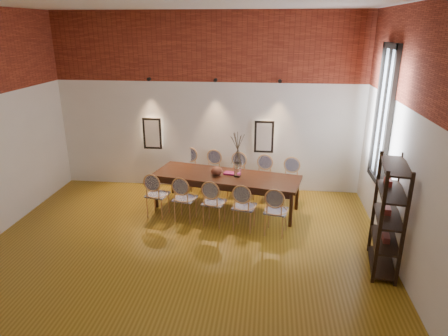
# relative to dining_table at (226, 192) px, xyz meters

# --- Properties ---
(floor) EXTENTS (7.00, 7.00, 0.02)m
(floor) POSITION_rel_dining_table_xyz_m (-0.56, -2.32, -0.39)
(floor) COLOR olive
(floor) RESTS_ON ground
(wall_back) EXTENTS (7.00, 0.10, 4.00)m
(wall_back) POSITION_rel_dining_table_xyz_m (-0.56, 1.23, 1.62)
(wall_back) COLOR silver
(wall_back) RESTS_ON ground
(wall_front) EXTENTS (7.00, 0.10, 4.00)m
(wall_front) POSITION_rel_dining_table_xyz_m (-0.56, -5.87, 1.62)
(wall_front) COLOR silver
(wall_front) RESTS_ON ground
(wall_right) EXTENTS (0.10, 7.00, 4.00)m
(wall_right) POSITION_rel_dining_table_xyz_m (2.99, -2.32, 1.62)
(wall_right) COLOR silver
(wall_right) RESTS_ON ground
(brick_band_back) EXTENTS (7.00, 0.02, 1.50)m
(brick_band_back) POSITION_rel_dining_table_xyz_m (-0.56, 1.16, 2.88)
(brick_band_back) COLOR maroon
(brick_band_back) RESTS_ON ground
(brick_band_right) EXTENTS (0.02, 7.00, 1.50)m
(brick_band_right) POSITION_rel_dining_table_xyz_m (2.92, -2.32, 2.88)
(brick_band_right) COLOR maroon
(brick_band_right) RESTS_ON ground
(niche_left) EXTENTS (0.36, 0.06, 0.66)m
(niche_left) POSITION_rel_dining_table_xyz_m (-1.86, 1.13, 0.93)
(niche_left) COLOR #FFEAC6
(niche_left) RESTS_ON wall_back
(niche_right) EXTENTS (0.36, 0.06, 0.66)m
(niche_right) POSITION_rel_dining_table_xyz_m (0.74, 1.13, 0.93)
(niche_right) COLOR #FFEAC6
(niche_right) RESTS_ON wall_back
(spot_fixture_left) EXTENTS (0.08, 0.10, 0.08)m
(spot_fixture_left) POSITION_rel_dining_table_xyz_m (-1.86, 1.10, 2.17)
(spot_fixture_left) COLOR black
(spot_fixture_left) RESTS_ON wall_back
(spot_fixture_mid) EXTENTS (0.08, 0.10, 0.08)m
(spot_fixture_mid) POSITION_rel_dining_table_xyz_m (-0.36, 1.10, 2.17)
(spot_fixture_mid) COLOR black
(spot_fixture_mid) RESTS_ON wall_back
(spot_fixture_right) EXTENTS (0.08, 0.10, 0.08)m
(spot_fixture_right) POSITION_rel_dining_table_xyz_m (1.04, 1.10, 2.17)
(spot_fixture_right) COLOR black
(spot_fixture_right) RESTS_ON wall_back
(window_glass) EXTENTS (0.02, 0.78, 2.38)m
(window_glass) POSITION_rel_dining_table_xyz_m (2.90, -0.32, 1.77)
(window_glass) COLOR silver
(window_glass) RESTS_ON wall_right
(window_frame) EXTENTS (0.08, 0.90, 2.50)m
(window_frame) POSITION_rel_dining_table_xyz_m (2.88, -0.32, 1.77)
(window_frame) COLOR black
(window_frame) RESTS_ON wall_right
(window_mullion) EXTENTS (0.06, 0.06, 2.40)m
(window_mullion) POSITION_rel_dining_table_xyz_m (2.88, -0.32, 1.77)
(window_mullion) COLOR black
(window_mullion) RESTS_ON wall_right
(dining_table) EXTENTS (3.15, 1.56, 0.75)m
(dining_table) POSITION_rel_dining_table_xyz_m (0.00, 0.00, 0.00)
(dining_table) COLOR #34180C
(dining_table) RESTS_ON floor
(chair_near_a) EXTENTS (0.52, 0.52, 0.94)m
(chair_near_a) POSITION_rel_dining_table_xyz_m (-1.34, -0.51, 0.09)
(chair_near_a) COLOR tan
(chair_near_a) RESTS_ON floor
(chair_near_b) EXTENTS (0.52, 0.52, 0.94)m
(chair_near_b) POSITION_rel_dining_table_xyz_m (-0.74, -0.63, 0.09)
(chair_near_b) COLOR tan
(chair_near_b) RESTS_ON floor
(chair_near_c) EXTENTS (0.52, 0.52, 0.94)m
(chair_near_c) POSITION_rel_dining_table_xyz_m (-0.15, -0.75, 0.09)
(chair_near_c) COLOR tan
(chair_near_c) RESTS_ON floor
(chair_near_d) EXTENTS (0.52, 0.52, 0.94)m
(chair_near_d) POSITION_rel_dining_table_xyz_m (0.44, -0.87, 0.09)
(chair_near_d) COLOR tan
(chair_near_d) RESTS_ON floor
(chair_near_e) EXTENTS (0.52, 0.52, 0.94)m
(chair_near_e) POSITION_rel_dining_table_xyz_m (1.03, -0.99, 0.09)
(chair_near_e) COLOR tan
(chair_near_e) RESTS_ON floor
(chair_far_a) EXTENTS (0.52, 0.52, 0.94)m
(chair_far_a) POSITION_rel_dining_table_xyz_m (-1.03, 0.99, 0.09)
(chair_far_a) COLOR tan
(chair_far_a) RESTS_ON floor
(chair_far_b) EXTENTS (0.52, 0.52, 0.94)m
(chair_far_b) POSITION_rel_dining_table_xyz_m (-0.44, 0.87, 0.09)
(chair_far_b) COLOR tan
(chair_far_b) RESTS_ON floor
(chair_far_c) EXTENTS (0.52, 0.52, 0.94)m
(chair_far_c) POSITION_rel_dining_table_xyz_m (0.15, 0.75, 0.09)
(chair_far_c) COLOR tan
(chair_far_c) RESTS_ON floor
(chair_far_d) EXTENTS (0.52, 0.52, 0.94)m
(chair_far_d) POSITION_rel_dining_table_xyz_m (0.74, 0.63, 0.09)
(chair_far_d) COLOR tan
(chair_far_d) RESTS_ON floor
(chair_far_e) EXTENTS (0.52, 0.52, 0.94)m
(chair_far_e) POSITION_rel_dining_table_xyz_m (1.34, 0.51, 0.09)
(chair_far_e) COLOR tan
(chair_far_e) RESTS_ON floor
(vase) EXTENTS (0.14, 0.14, 0.30)m
(vase) POSITION_rel_dining_table_xyz_m (0.24, -0.05, 0.53)
(vase) COLOR silver
(vase) RESTS_ON dining_table
(dried_branches) EXTENTS (0.50, 0.50, 0.70)m
(dried_branches) POSITION_rel_dining_table_xyz_m (0.24, -0.05, 0.98)
(dried_branches) COLOR #443926
(dried_branches) RESTS_ON vase
(bowl) EXTENTS (0.24, 0.24, 0.18)m
(bowl) POSITION_rel_dining_table_xyz_m (-0.20, -0.01, 0.46)
(bowl) COLOR brown
(bowl) RESTS_ON dining_table
(book) EXTENTS (0.29, 0.23, 0.03)m
(book) POSITION_rel_dining_table_xyz_m (0.08, 0.09, 0.39)
(book) COLOR #7E164F
(book) RESTS_ON dining_table
(shelving_rack) EXTENTS (0.53, 1.05, 1.80)m
(shelving_rack) POSITION_rel_dining_table_xyz_m (2.72, -1.91, 0.53)
(shelving_rack) COLOR black
(shelving_rack) RESTS_ON floor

